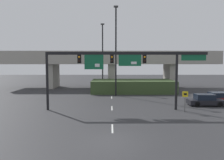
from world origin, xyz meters
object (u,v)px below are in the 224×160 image
object	(u,v)px
speed_limit_sign	(185,98)
parked_sedan_mid_right	(219,98)
highway_light_pole_far	(103,55)
parked_sedan_near_right	(205,100)
signal_gantry	(122,62)
highway_light_pole_near	(116,49)

from	to	relation	value
speed_limit_sign	parked_sedan_mid_right	distance (m)	8.67
highway_light_pole_far	parked_sedan_near_right	bearing A→B (deg)	-50.26
highway_light_pole_far	speed_limit_sign	bearing A→B (deg)	-64.19
speed_limit_sign	signal_gantry	bearing A→B (deg)	169.43
highway_light_pole_near	highway_light_pole_far	distance (m)	8.25
parked_sedan_near_right	parked_sedan_mid_right	world-z (taller)	parked_sedan_near_right
speed_limit_sign	parked_sedan_near_right	size ratio (longest dim) A/B	0.53
speed_limit_sign	highway_light_pole_near	size ratio (longest dim) A/B	0.16
signal_gantry	highway_light_pole_far	bearing A→B (deg)	98.61
speed_limit_sign	parked_sedan_mid_right	world-z (taller)	speed_limit_sign
speed_limit_sign	parked_sedan_near_right	distance (m)	5.35
highway_light_pole_near	parked_sedan_near_right	bearing A→B (deg)	-36.81
signal_gantry	highway_light_pole_near	size ratio (longest dim) A/B	1.27
highway_light_pole_near	parked_sedan_mid_right	world-z (taller)	highway_light_pole_near
signal_gantry	parked_sedan_near_right	size ratio (longest dim) A/B	4.08
speed_limit_sign	highway_light_pole_far	world-z (taller)	highway_light_pole_far
parked_sedan_near_right	signal_gantry	bearing A→B (deg)	-165.68
highway_light_pole_near	parked_sedan_near_right	xyz separation A→B (m)	(10.92, -8.17, -6.79)
signal_gantry	highway_light_pole_near	world-z (taller)	highway_light_pole_near
highway_light_pole_far	parked_sedan_mid_right	bearing A→B (deg)	-41.21
highway_light_pole_near	parked_sedan_near_right	distance (m)	15.24
signal_gantry	speed_limit_sign	bearing A→B (deg)	-10.57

